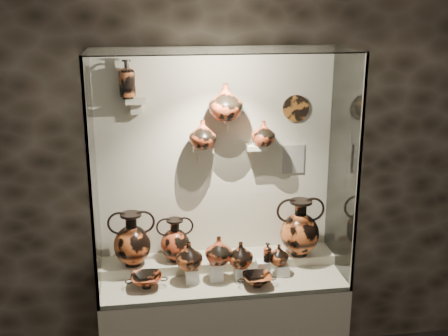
% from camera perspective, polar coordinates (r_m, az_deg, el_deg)
% --- Properties ---
extents(wall_back, '(5.00, 0.02, 3.20)m').
position_cam_1_polar(wall_back, '(4.05, -0.86, 0.93)').
color(wall_back, '#2B231B').
rests_on(wall_back, ground).
extents(plinth, '(1.70, 0.60, 0.80)m').
position_cam_1_polar(plinth, '(4.25, -0.17, -16.06)').
color(plinth, beige).
rests_on(plinth, floor).
extents(front_tier, '(1.68, 0.58, 0.03)m').
position_cam_1_polar(front_tier, '(4.04, -0.17, -11.09)').
color(front_tier, '#B7AB8E').
rests_on(front_tier, plinth).
extents(rear_tier, '(1.70, 0.25, 0.10)m').
position_cam_1_polar(rear_tier, '(4.18, -0.54, -9.57)').
color(rear_tier, '#B7AB8E').
rests_on(rear_tier, plinth).
extents(back_panel, '(1.70, 0.03, 1.60)m').
position_cam_1_polar(back_panel, '(4.04, -0.85, 0.91)').
color(back_panel, beige).
rests_on(back_panel, plinth).
extents(glass_front, '(1.70, 0.01, 1.60)m').
position_cam_1_polar(glass_front, '(3.46, 0.55, -1.76)').
color(glass_front, white).
rests_on(glass_front, plinth).
extents(glass_left, '(0.01, 0.60, 1.60)m').
position_cam_1_polar(glass_left, '(3.72, -13.19, -0.93)').
color(glass_left, white).
rests_on(glass_left, plinth).
extents(glass_right, '(0.01, 0.60, 1.60)m').
position_cam_1_polar(glass_right, '(3.95, 12.03, 0.18)').
color(glass_right, white).
rests_on(glass_right, plinth).
extents(glass_top, '(1.70, 0.60, 0.01)m').
position_cam_1_polar(glass_top, '(3.60, -0.20, 11.87)').
color(glass_top, white).
rests_on(glass_top, back_panel).
extents(frame_post_left, '(0.02, 0.02, 1.60)m').
position_cam_1_polar(frame_post_left, '(3.44, -13.41, -2.35)').
color(frame_post_left, gray).
rests_on(frame_post_left, plinth).
extents(frame_post_right, '(0.02, 0.02, 1.60)m').
position_cam_1_polar(frame_post_right, '(3.69, 13.50, -1.07)').
color(frame_post_right, gray).
rests_on(frame_post_right, plinth).
extents(pedestal_a, '(0.09, 0.09, 0.10)m').
position_cam_1_polar(pedestal_a, '(3.94, -3.28, -10.79)').
color(pedestal_a, silver).
rests_on(pedestal_a, front_tier).
extents(pedestal_b, '(0.09, 0.09, 0.13)m').
position_cam_1_polar(pedestal_b, '(3.95, -0.79, -10.44)').
color(pedestal_b, silver).
rests_on(pedestal_b, front_tier).
extents(pedestal_c, '(0.09, 0.09, 0.09)m').
position_cam_1_polar(pedestal_c, '(3.99, 1.67, -10.52)').
color(pedestal_c, silver).
rests_on(pedestal_c, front_tier).
extents(pedestal_d, '(0.09, 0.09, 0.12)m').
position_cam_1_polar(pedestal_d, '(4.01, 3.96, -10.15)').
color(pedestal_d, silver).
rests_on(pedestal_d, front_tier).
extents(pedestal_e, '(0.09, 0.09, 0.08)m').
position_cam_1_polar(pedestal_e, '(4.05, 5.92, -10.24)').
color(pedestal_e, silver).
rests_on(pedestal_e, front_tier).
extents(bracket_ul, '(0.14, 0.12, 0.04)m').
position_cam_1_polar(bracket_ul, '(3.84, -8.94, 6.75)').
color(bracket_ul, beige).
rests_on(bracket_ul, back_panel).
extents(bracket_ca, '(0.14, 0.12, 0.04)m').
position_cam_1_polar(bracket_ca, '(3.93, -2.15, 1.96)').
color(bracket_ca, beige).
rests_on(bracket_ca, back_panel).
extents(bracket_cb, '(0.10, 0.12, 0.04)m').
position_cam_1_polar(bracket_cb, '(3.92, 0.74, 4.91)').
color(bracket_cb, beige).
rests_on(bracket_cb, back_panel).
extents(bracket_cc, '(0.14, 0.12, 0.04)m').
position_cam_1_polar(bracket_cc, '(3.99, 3.28, 2.17)').
color(bracket_cc, beige).
rests_on(bracket_cc, back_panel).
extents(amphora_left, '(0.41, 0.41, 0.39)m').
position_cam_1_polar(amphora_left, '(4.01, -9.33, -7.13)').
color(amphora_left, '#BC5324').
rests_on(amphora_left, rear_tier).
extents(amphora_mid, '(0.28, 0.28, 0.32)m').
position_cam_1_polar(amphora_mid, '(4.05, -4.99, -7.25)').
color(amphora_mid, '#BF4521').
rests_on(amphora_mid, rear_tier).
extents(amphora_right, '(0.38, 0.38, 0.43)m').
position_cam_1_polar(amphora_right, '(4.14, 7.71, -5.99)').
color(amphora_right, '#BC5324').
rests_on(amphora_right, rear_tier).
extents(jug_a, '(0.19, 0.19, 0.19)m').
position_cam_1_polar(jug_a, '(3.88, -3.58, -8.86)').
color(jug_a, '#BC5324').
rests_on(jug_a, pedestal_a).
extents(jug_b, '(0.21, 0.21, 0.20)m').
position_cam_1_polar(jug_b, '(3.88, -0.54, -8.32)').
color(jug_b, '#BF4521').
rests_on(jug_b, pedestal_b).
extents(jug_c, '(0.23, 0.23, 0.18)m').
position_cam_1_polar(jug_c, '(3.92, 1.70, -8.78)').
color(jug_c, '#BC5324').
rests_on(jug_c, pedestal_c).
extents(jug_e, '(0.16, 0.16, 0.15)m').
position_cam_1_polar(jug_e, '(4.01, 5.57, -8.73)').
color(jug_e, '#BC5324').
rests_on(jug_e, pedestal_e).
extents(lekythos_small, '(0.09, 0.09, 0.16)m').
position_cam_1_polar(lekythos_small, '(3.94, 4.44, -8.42)').
color(lekythos_small, '#BF4521').
rests_on(lekythos_small, pedestal_d).
extents(kylix_left, '(0.29, 0.25, 0.11)m').
position_cam_1_polar(kylix_left, '(3.90, -7.88, -11.20)').
color(kylix_left, '#BF4521').
rests_on(kylix_left, front_tier).
extents(kylix_right, '(0.26, 0.22, 0.10)m').
position_cam_1_polar(kylix_right, '(3.89, 3.38, -11.22)').
color(kylix_right, '#BC5324').
rests_on(kylix_right, front_tier).
extents(lekythos_tall, '(0.12, 0.12, 0.29)m').
position_cam_1_polar(lekythos_tall, '(3.80, -9.83, 9.13)').
color(lekythos_tall, '#BC5324').
rests_on(lekythos_tall, bracket_ul).
extents(ovoid_vase_a, '(0.23, 0.23, 0.20)m').
position_cam_1_polar(ovoid_vase_a, '(3.86, -2.19, 3.47)').
color(ovoid_vase_a, '#BF4521').
rests_on(ovoid_vase_a, bracket_ca).
extents(ovoid_vase_b, '(0.28, 0.28, 0.25)m').
position_cam_1_polar(ovoid_vase_b, '(3.82, 0.17, 6.75)').
color(ovoid_vase_b, '#BF4521').
rests_on(ovoid_vase_b, bracket_cb).
extents(ovoid_vase_c, '(0.17, 0.17, 0.18)m').
position_cam_1_polar(ovoid_vase_c, '(3.95, 4.02, 3.55)').
color(ovoid_vase_c, '#BF4521').
rests_on(ovoid_vase_c, bracket_cc).
extents(wall_plate, '(0.19, 0.02, 0.19)m').
position_cam_1_polar(wall_plate, '(4.05, 7.29, 6.06)').
color(wall_plate, '#9C561E').
rests_on(wall_plate, back_panel).
extents(info_placard, '(0.16, 0.01, 0.21)m').
position_cam_1_polar(info_placard, '(4.14, 7.05, 0.89)').
color(info_placard, beige).
rests_on(info_placard, back_panel).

